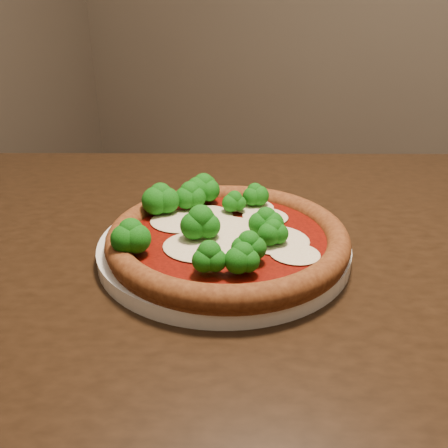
% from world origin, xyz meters
% --- Properties ---
extents(dining_table, '(1.50, 1.25, 0.75)m').
position_xyz_m(dining_table, '(-0.14, 0.09, 0.65)').
color(dining_table, black).
rests_on(dining_table, floor).
extents(plate, '(0.30, 0.30, 0.02)m').
position_xyz_m(plate, '(-0.22, 0.04, 0.76)').
color(plate, white).
rests_on(plate, dining_table).
extents(pizza, '(0.28, 0.28, 0.06)m').
position_xyz_m(pizza, '(-0.22, 0.03, 0.78)').
color(pizza, brown).
rests_on(pizza, plate).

